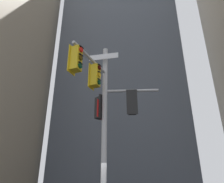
{
  "coord_description": "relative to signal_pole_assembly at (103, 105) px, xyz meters",
  "views": [
    {
      "loc": [
        1.35,
        -9.23,
        1.47
      ],
      "look_at": [
        0.27,
        0.54,
        5.87
      ],
      "focal_mm": 35.91,
      "sensor_mm": 36.0,
      "label": 1
    }
  ],
  "objects": [
    {
      "name": "signal_pole_assembly",
      "position": [
        0.0,
        0.0,
        0.0
      ],
      "size": [
        3.46,
        2.99,
        7.94
      ],
      "color": "#B2B2B5",
      "rests_on": "ground"
    },
    {
      "name": "building_mid_block",
      "position": [
        -0.51,
        23.44,
        11.22
      ],
      "size": [
        16.11,
        16.11,
        32.13
      ],
      "primitive_type": "cube",
      "color": "#4C5460",
      "rests_on": "ground"
    }
  ]
}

